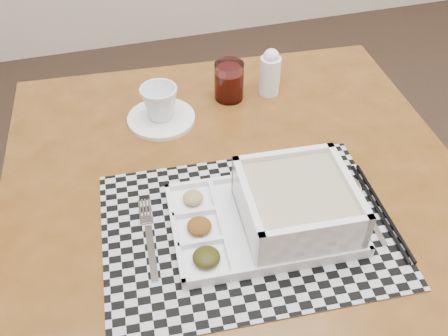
{
  "coord_description": "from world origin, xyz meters",
  "views": [
    {
      "loc": [
        -0.29,
        -0.0,
        1.35
      ],
      "look_at": [
        -0.1,
        0.64,
        0.73
      ],
      "focal_mm": 40.0,
      "sensor_mm": 36.0,
      "label": 1
    }
  ],
  "objects_px": {
    "serving_tray": "(287,210)",
    "juice_glass": "(229,82)",
    "creamer_bottle": "(270,72)",
    "cup": "(160,103)",
    "dining_table": "(237,206)"
  },
  "relations": [
    {
      "from": "dining_table",
      "to": "juice_glass",
      "type": "bearing_deg",
      "value": 76.72
    },
    {
      "from": "juice_glass",
      "to": "creamer_bottle",
      "type": "relative_size",
      "value": 0.78
    },
    {
      "from": "cup",
      "to": "juice_glass",
      "type": "bearing_deg",
      "value": 28.9
    },
    {
      "from": "cup",
      "to": "juice_glass",
      "type": "xyz_separation_m",
      "value": [
        0.17,
        0.04,
        -0.01
      ]
    },
    {
      "from": "cup",
      "to": "dining_table",
      "type": "bearing_deg",
      "value": -51.45
    },
    {
      "from": "serving_tray",
      "to": "juice_glass",
      "type": "bearing_deg",
      "value": 87.58
    },
    {
      "from": "juice_glass",
      "to": "dining_table",
      "type": "bearing_deg",
      "value": -103.28
    },
    {
      "from": "serving_tray",
      "to": "creamer_bottle",
      "type": "bearing_deg",
      "value": 74.02
    },
    {
      "from": "juice_glass",
      "to": "creamer_bottle",
      "type": "bearing_deg",
      "value": -4.03
    },
    {
      "from": "serving_tray",
      "to": "cup",
      "type": "xyz_separation_m",
      "value": [
        -0.15,
        0.36,
        0.01
      ]
    },
    {
      "from": "dining_table",
      "to": "creamer_bottle",
      "type": "height_order",
      "value": "creamer_bottle"
    },
    {
      "from": "cup",
      "to": "juice_glass",
      "type": "distance_m",
      "value": 0.18
    },
    {
      "from": "serving_tray",
      "to": "cup",
      "type": "relative_size",
      "value": 4.12
    },
    {
      "from": "dining_table",
      "to": "cup",
      "type": "height_order",
      "value": "cup"
    },
    {
      "from": "serving_tray",
      "to": "juice_glass",
      "type": "relative_size",
      "value": 3.73
    }
  ]
}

